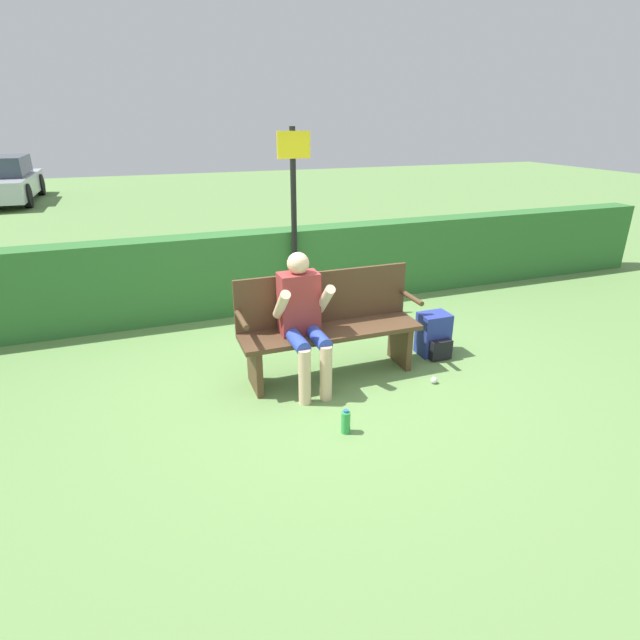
{
  "coord_description": "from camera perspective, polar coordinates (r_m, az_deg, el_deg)",
  "views": [
    {
      "loc": [
        -1.6,
        -4.07,
        2.37
      ],
      "look_at": [
        -0.15,
        -0.1,
        0.64
      ],
      "focal_mm": 28.0,
      "sensor_mm": 36.0,
      "label": 1
    }
  ],
  "objects": [
    {
      "name": "ground_plane",
      "position": [
        4.97,
        1.24,
        -6.26
      ],
      "size": [
        40.0,
        40.0,
        0.0
      ],
      "primitive_type": "plane",
      "color": "#668E4C"
    },
    {
      "name": "hedge_back",
      "position": [
        6.58,
        -5.2,
        5.76
      ],
      "size": [
        12.0,
        0.37,
        1.03
      ],
      "color": "#337033",
      "rests_on": "ground"
    },
    {
      "name": "park_bench",
      "position": [
        4.81,
        0.97,
        -0.5
      ],
      "size": [
        1.75,
        0.45,
        1.01
      ],
      "color": "#513823",
      "rests_on": "ground"
    },
    {
      "name": "person_seated",
      "position": [
        4.52,
        -1.98,
        0.52
      ],
      "size": [
        0.5,
        0.62,
        1.26
      ],
      "color": "#993333",
      "rests_on": "ground"
    },
    {
      "name": "backpack",
      "position": [
        5.43,
        12.89,
        -1.73
      ],
      "size": [
        0.31,
        0.33,
        0.46
      ],
      "color": "#283893",
      "rests_on": "ground"
    },
    {
      "name": "water_bottle",
      "position": [
        4.09,
        2.95,
        -11.55
      ],
      "size": [
        0.07,
        0.07,
        0.21
      ],
      "color": "green",
      "rests_on": "ground"
    },
    {
      "name": "signpost",
      "position": [
        6.21,
        -2.99,
        12.51
      ],
      "size": [
        0.4,
        0.09,
        2.27
      ],
      "color": "black",
      "rests_on": "ground"
    },
    {
      "name": "litter_crumple",
      "position": [
        4.93,
        12.88,
        -6.72
      ],
      "size": [
        0.06,
        0.06,
        0.06
      ],
      "color": "silver",
      "rests_on": "ground"
    }
  ]
}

